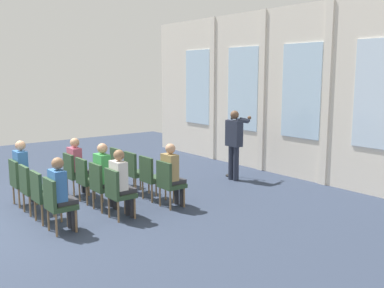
{
  "coord_description": "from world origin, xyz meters",
  "views": [
    {
      "loc": [
        7.93,
        -1.96,
        2.65
      ],
      "look_at": [
        0.03,
        4.21,
        1.03
      ],
      "focal_mm": 41.07,
      "sensor_mm": 36.0,
      "label": 1
    }
  ],
  "objects": [
    {
      "name": "chair_r1_c1",
      "position": [
        -0.33,
        1.75,
        0.53
      ],
      "size": [
        0.46,
        0.44,
        0.94
      ],
      "color": "olive",
      "rests_on": "ground"
    },
    {
      "name": "audience_r1_c2",
      "position": [
        0.33,
        1.83,
        0.74
      ],
      "size": [
        0.36,
        0.39,
        1.32
      ],
      "color": "#2D2D33",
      "rests_on": "ground"
    },
    {
      "name": "chair_r2_c0",
      "position": [
        -0.98,
        0.61,
        0.53
      ],
      "size": [
        0.46,
        0.44,
        0.94
      ],
      "color": "olive",
      "rests_on": "ground"
    },
    {
      "name": "chair_r0_c0",
      "position": [
        -0.98,
        2.88,
        0.53
      ],
      "size": [
        0.46,
        0.44,
        0.94
      ],
      "color": "olive",
      "rests_on": "ground"
    },
    {
      "name": "chair_r0_c3",
      "position": [
        0.98,
        2.88,
        0.53
      ],
      "size": [
        0.46,
        0.44,
        0.94
      ],
      "color": "olive",
      "rests_on": "ground"
    },
    {
      "name": "chair_r2_c2",
      "position": [
        0.33,
        0.61,
        0.53
      ],
      "size": [
        0.46,
        0.44,
        0.94
      ],
      "color": "olive",
      "rests_on": "ground"
    },
    {
      "name": "chair_r1_c0",
      "position": [
        -0.98,
        1.75,
        0.53
      ],
      "size": [
        0.46,
        0.44,
        0.94
      ],
      "color": "olive",
      "rests_on": "ground"
    },
    {
      "name": "chair_r2_c3",
      "position": [
        0.98,
        0.61,
        0.53
      ],
      "size": [
        0.46,
        0.44,
        0.94
      ],
      "color": "olive",
      "rests_on": "ground"
    },
    {
      "name": "audience_r1_c3",
      "position": [
        0.98,
        1.83,
        0.72
      ],
      "size": [
        0.36,
        0.39,
        1.29
      ],
      "color": "#2D2D33",
      "rests_on": "ground"
    },
    {
      "name": "chair_r1_c3",
      "position": [
        0.98,
        1.75,
        0.53
      ],
      "size": [
        0.46,
        0.44,
        0.94
      ],
      "color": "olive",
      "rests_on": "ground"
    },
    {
      "name": "audience_r2_c3",
      "position": [
        0.98,
        0.69,
        0.71
      ],
      "size": [
        0.36,
        0.39,
        1.28
      ],
      "color": "#2D2D33",
      "rests_on": "ground"
    },
    {
      "name": "speaker",
      "position": [
        0.11,
        5.49,
        1.02
      ],
      "size": [
        0.51,
        0.69,
        1.75
      ],
      "color": "#232838",
      "rests_on": "ground"
    },
    {
      "name": "ground_plane",
      "position": [
        0.0,
        0.0,
        0.0
      ],
      "size": [
        17.99,
        17.99,
        0.0
      ],
      "primitive_type": "plane",
      "color": "#2D384C"
    },
    {
      "name": "audience_r1_c0",
      "position": [
        -0.98,
        1.83,
        0.71
      ],
      "size": [
        0.36,
        0.39,
        1.27
      ],
      "color": "#2D2D33",
      "rests_on": "ground"
    },
    {
      "name": "chair_r0_c1",
      "position": [
        -0.33,
        2.88,
        0.53
      ],
      "size": [
        0.46,
        0.44,
        0.94
      ],
      "color": "olive",
      "rests_on": "ground"
    },
    {
      "name": "rear_partition",
      "position": [
        0.04,
        6.91,
        2.16
      ],
      "size": [
        10.21,
        0.14,
        4.31
      ],
      "color": "silver",
      "rests_on": "ground"
    },
    {
      "name": "audience_r0_c3",
      "position": [
        0.98,
        2.97,
        0.72
      ],
      "size": [
        0.36,
        0.39,
        1.29
      ],
      "color": "#2D2D33",
      "rests_on": "ground"
    },
    {
      "name": "mic_stand",
      "position": [
        -0.23,
        5.71,
        0.34
      ],
      "size": [
        0.28,
        0.28,
        1.55
      ],
      "color": "black",
      "rests_on": "ground"
    },
    {
      "name": "chair_r0_c2",
      "position": [
        0.33,
        2.88,
        0.53
      ],
      "size": [
        0.46,
        0.44,
        0.94
      ],
      "color": "olive",
      "rests_on": "ground"
    },
    {
      "name": "chair_r2_c1",
      "position": [
        -0.33,
        0.61,
        0.53
      ],
      "size": [
        0.46,
        0.44,
        0.94
      ],
      "color": "olive",
      "rests_on": "ground"
    },
    {
      "name": "chair_r1_c2",
      "position": [
        0.33,
        1.75,
        0.53
      ],
      "size": [
        0.46,
        0.44,
        0.94
      ],
      "color": "olive",
      "rests_on": "ground"
    },
    {
      "name": "audience_r2_c0",
      "position": [
        -0.98,
        0.69,
        0.74
      ],
      "size": [
        0.36,
        0.39,
        1.33
      ],
      "color": "#2D2D33",
      "rests_on": "ground"
    }
  ]
}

